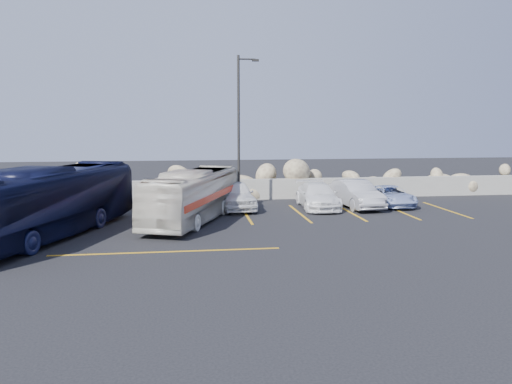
{
  "coord_description": "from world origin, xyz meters",
  "views": [
    {
      "loc": [
        -0.18,
        -17.05,
        4.44
      ],
      "look_at": [
        2.68,
        4.0,
        1.54
      ],
      "focal_mm": 35.0,
      "sensor_mm": 36.0,
      "label": 1
    }
  ],
  "objects": [
    {
      "name": "ground",
      "position": [
        0.0,
        0.0,
        0.0
      ],
      "size": [
        90.0,
        90.0,
        0.0
      ],
      "primitive_type": "plane",
      "color": "black",
      "rests_on": "ground"
    },
    {
      "name": "seawall",
      "position": [
        0.0,
        12.0,
        0.6
      ],
      "size": [
        60.0,
        0.4,
        1.2
      ],
      "primitive_type": "cube",
      "color": "gray",
      "rests_on": "ground"
    },
    {
      "name": "riprap_pile",
      "position": [
        0.0,
        13.2,
        1.3
      ],
      "size": [
        54.0,
        2.8,
        2.6
      ],
      "primitive_type": null,
      "color": "#867157",
      "rests_on": "ground"
    },
    {
      "name": "parking_lines",
      "position": [
        4.64,
        5.57,
        0.01
      ],
      "size": [
        18.16,
        9.36,
        0.01
      ],
      "color": "#C18916",
      "rests_on": "ground"
    },
    {
      "name": "lamppost",
      "position": [
        2.56,
        9.5,
        4.3
      ],
      "size": [
        1.14,
        0.18,
        8.0
      ],
      "color": "#2B2A26",
      "rests_on": "ground"
    },
    {
      "name": "vintage_bus",
      "position": [
        0.04,
        5.84,
        1.18
      ],
      "size": [
        4.82,
        8.64,
        2.36
      ],
      "primitive_type": "imported",
      "rotation": [
        0.0,
        0.0,
        -0.36
      ],
      "color": "beige",
      "rests_on": "ground"
    },
    {
      "name": "tour_coach",
      "position": [
        -5.66,
        3.23,
        1.4
      ],
      "size": [
        5.57,
        10.26,
        2.8
      ],
      "primitive_type": "imported",
      "rotation": [
        0.0,
        0.0,
        -0.34
      ],
      "color": "black",
      "rests_on": "ground"
    },
    {
      "name": "car_a",
      "position": [
        2.21,
        8.79,
        0.75
      ],
      "size": [
        2.16,
        4.53,
        1.49
      ],
      "primitive_type": "imported",
      "rotation": [
        0.0,
        0.0,
        0.09
      ],
      "color": "white",
      "rests_on": "ground"
    },
    {
      "name": "car_b",
      "position": [
        8.68,
        8.42,
        0.72
      ],
      "size": [
        1.96,
        4.53,
        1.45
      ],
      "primitive_type": "imported",
      "rotation": [
        0.0,
        0.0,
        0.1
      ],
      "color": "#B5B4BA",
      "rests_on": "ground"
    },
    {
      "name": "car_c",
      "position": [
        6.59,
        8.5,
        0.65
      ],
      "size": [
        2.05,
        4.59,
        1.31
      ],
      "primitive_type": "imported",
      "rotation": [
        0.0,
        0.0,
        -0.05
      ],
      "color": "white",
      "rests_on": "ground"
    },
    {
      "name": "car_d",
      "position": [
        10.74,
        8.69,
        0.54
      ],
      "size": [
        1.81,
        3.92,
        1.09
      ],
      "primitive_type": "imported",
      "rotation": [
        0.0,
        0.0,
        0.0
      ],
      "color": "#91A2CE",
      "rests_on": "ground"
    }
  ]
}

